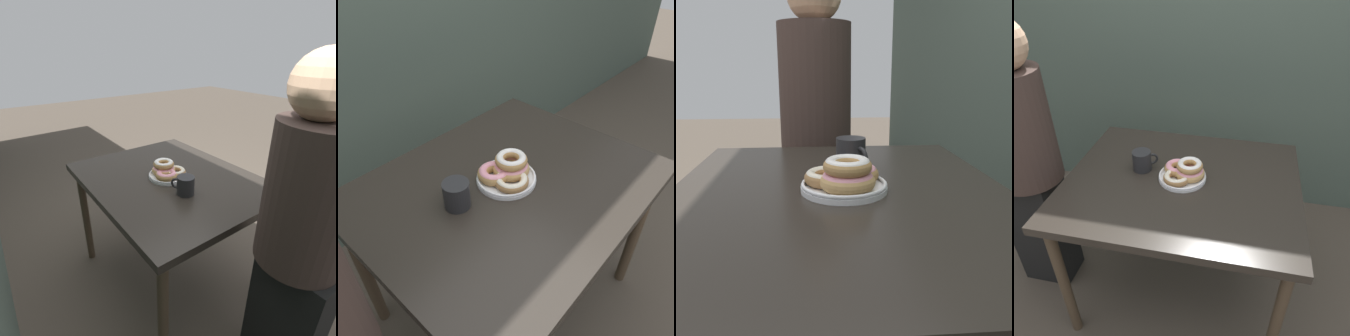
# 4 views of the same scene
# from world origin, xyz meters

# --- Properties ---
(ground_plane) EXTENTS (14.00, 14.00, 0.00)m
(ground_plane) POSITION_xyz_m (0.00, 0.00, 0.00)
(ground_plane) COLOR #4C4238
(dining_table) EXTENTS (1.09, 0.88, 0.77)m
(dining_table) POSITION_xyz_m (0.00, 0.16, 0.69)
(dining_table) COLOR #28231E
(dining_table) RESTS_ON ground_plane
(donut_plate) EXTENTS (0.24, 0.24, 0.09)m
(donut_plate) POSITION_xyz_m (0.00, 0.18, 0.81)
(donut_plate) COLOR white
(donut_plate) RESTS_ON dining_table
(coffee_mug) EXTENTS (0.12, 0.09, 0.10)m
(coffee_mug) POSITION_xyz_m (-0.21, 0.21, 0.82)
(coffee_mug) COLOR #232326
(coffee_mug) RESTS_ON dining_table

